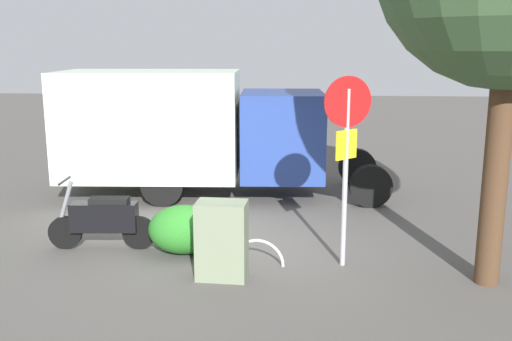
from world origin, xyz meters
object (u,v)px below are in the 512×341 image
at_px(utility_cabinet, 222,240).
at_px(stop_sign, 346,142).
at_px(motorcycle, 104,219).
at_px(box_truck_near, 194,127).
at_px(bike_rack_hoop, 258,265).

bearing_deg(utility_cabinet, stop_sign, -160.55).
bearing_deg(motorcycle, box_truck_near, -107.30).
height_order(box_truck_near, motorcycle, box_truck_near).
relative_size(box_truck_near, motorcycle, 4.06).
xyz_separation_m(motorcycle, bike_rack_hoop, (-2.64, 0.53, -0.52)).
xyz_separation_m(box_truck_near, utility_cabinet, (-1.29, 4.77, -0.99)).
distance_m(motorcycle, bike_rack_hoop, 2.74).
height_order(stop_sign, utility_cabinet, stop_sign).
xyz_separation_m(stop_sign, bike_rack_hoop, (1.32, 0.10, -1.96)).
distance_m(stop_sign, bike_rack_hoop, 2.36).
height_order(motorcycle, stop_sign, stop_sign).
height_order(motorcycle, bike_rack_hoop, motorcycle).
xyz_separation_m(motorcycle, stop_sign, (-3.96, 0.44, 1.44)).
relative_size(stop_sign, utility_cabinet, 2.53).
distance_m(box_truck_near, stop_sign, 5.18).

